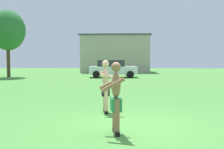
{
  "coord_description": "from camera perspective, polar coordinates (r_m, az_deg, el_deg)",
  "views": [
    {
      "loc": [
        -0.19,
        -7.37,
        1.82
      ],
      "look_at": [
        -0.62,
        1.76,
        1.26
      ],
      "focal_mm": 44.75,
      "sensor_mm": 36.0,
      "label": 1
    }
  ],
  "objects": [
    {
      "name": "ground_plane",
      "position": [
        7.59,
        4.12,
        -10.37
      ],
      "size": [
        80.0,
        80.0,
        0.0
      ],
      "primitive_type": "plane",
      "color": "#4C8E3D"
    },
    {
      "name": "player_near",
      "position": [
        6.64,
        0.76,
        -4.38
      ],
      "size": [
        0.65,
        0.62,
        1.71
      ],
      "color": "black",
      "rests_on": "ground_plane"
    },
    {
      "name": "player_in_black",
      "position": [
        9.2,
        -1.29,
        -2.12
      ],
      "size": [
        0.66,
        0.71,
        1.73
      ],
      "color": "black",
      "rests_on": "ground_plane"
    },
    {
      "name": "frisbee",
      "position": [
        8.62,
        1.04,
        -8.6
      ],
      "size": [
        0.27,
        0.27,
        0.03
      ],
      "primitive_type": "cylinder",
      "color": "yellow",
      "rests_on": "ground_plane"
    },
    {
      "name": "car_white_near_post",
      "position": [
        25.48,
        0.08,
        1.26
      ],
      "size": [
        4.43,
        2.29,
        1.58
      ],
      "color": "white",
      "rests_on": "ground_plane"
    },
    {
      "name": "outbuilding_behind_lot",
      "position": [
        35.58,
        0.73,
        4.3
      ],
      "size": [
        8.61,
        5.62,
        4.63
      ],
      "color": "#B2A893",
      "rests_on": "ground_plane"
    },
    {
      "name": "tree_near_building",
      "position": [
        27.79,
        -20.53,
        8.44
      ],
      "size": [
        3.2,
        3.2,
        6.21
      ],
      "color": "#4C3823",
      "rests_on": "ground_plane"
    }
  ]
}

